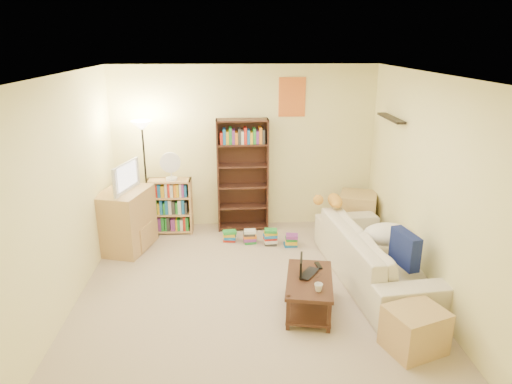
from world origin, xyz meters
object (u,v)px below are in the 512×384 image
tabby_cat (332,200)px  side_table (357,213)px  laptop (312,275)px  desk_fan (171,165)px  mug (318,287)px  tall_bookshelf (243,173)px  end_cabinet (415,330)px  tv_stand (126,220)px  television (122,177)px  sofa (376,254)px  short_bookshelf (170,206)px  coffee_table (309,290)px  floor_lamp (143,146)px

tabby_cat → side_table: bearing=49.0°
laptop → desk_fan: (-1.76, 2.15, 0.68)m
mug → desk_fan: 3.11m
tabby_cat → tall_bookshelf: (-1.20, 0.86, 0.17)m
tabby_cat → end_cabinet: tabby_cat is taller
tabby_cat → tv_stand: tv_stand is taller
tall_bookshelf → laptop: bearing=-74.4°
mug → television: (-2.37, 1.98, 0.63)m
mug → sofa: bearing=45.9°
short_bookshelf → side_table: short_bookshelf is taller
side_table → end_cabinet: bearing=-94.1°
sofa → tall_bookshelf: 2.39m
sofa → coffee_table: size_ratio=2.46×
mug → side_table: side_table is taller
tabby_cat → tv_stand: (-2.86, 0.23, -0.32)m
coffee_table → tall_bookshelf: size_ratio=0.55×
tabby_cat → coffee_table: 1.66m
coffee_table → desk_fan: (-1.72, 2.21, 0.83)m
desk_fan → laptop: bearing=-50.8°
sofa → short_bookshelf: bearing=52.9°
tv_stand → television: 0.63m
laptop → side_table: size_ratio=0.58×
television → floor_lamp: bearing=-16.0°
coffee_table → laptop: (0.04, 0.06, 0.16)m
laptop → floor_lamp: bearing=79.7°
sofa → end_cabinet: 1.38m
tv_stand → desk_fan: 1.02m
mug → floor_lamp: 3.33m
tabby_cat → side_table: 0.95m
tv_stand → floor_lamp: bearing=74.0°
tv_stand → side_table: size_ratio=1.40×
television → tall_bookshelf: 1.79m
coffee_table → tall_bookshelf: 2.52m
tabby_cat → desk_fan: size_ratio=1.21×
tabby_cat → coffee_table: tabby_cat is taller
laptop → short_bookshelf: short_bookshelf is taller
sofa → short_bookshelf: short_bookshelf is taller
sofa → floor_lamp: floor_lamp is taller
tabby_cat → side_table: size_ratio=0.85×
tv_stand → side_table: 3.45m
sofa → floor_lamp: bearing=57.6°
tabby_cat → television: (-2.86, 0.23, 0.31)m
sofa → end_cabinet: size_ratio=4.51×
tabby_cat → mug: bearing=-106.0°
tv_stand → tall_bookshelf: (1.67, 0.63, 0.48)m
floor_lamp → side_table: 3.36m
laptop → tv_stand: size_ratio=0.41×
sofa → coffee_table: 1.14m
floor_lamp → end_cabinet: 4.27m
tabby_cat → coffee_table: size_ratio=0.55×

